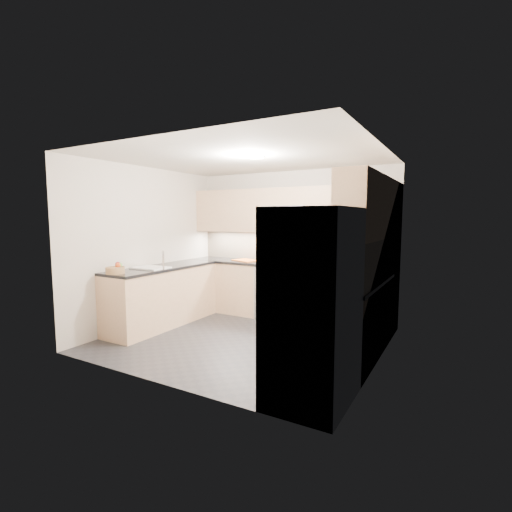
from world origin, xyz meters
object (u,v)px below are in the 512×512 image
Objects in this scene: refrigerator at (313,306)px; fruit_basket at (115,270)px; microwave at (287,218)px; cutting_board at (246,260)px; gas_range at (283,292)px; utensil_bowl at (377,264)px.

refrigerator reaches higher than fruit_basket.
microwave reaches higher than fruit_basket.
fruit_basket is (-0.77, -2.19, 0.04)m from cutting_board.
gas_range is at bearing 120.88° from refrigerator.
gas_range is 2.00× the size of cutting_board.
cutting_board is (-0.75, -0.09, -0.75)m from microwave.
refrigerator is (1.45, -2.43, 0.45)m from gas_range.
cutting_board is at bearing 177.57° from gas_range.
cutting_board is (-2.26, 0.03, -0.08)m from utensil_bowl.
cutting_board is at bearing -172.88° from microwave.
refrigerator is at bearing -91.58° from utensil_bowl.
gas_range is 1.25m from microwave.
fruit_basket is at bearing -144.56° from utensil_bowl.
gas_range is at bearing -90.00° from microwave.
utensil_bowl is at bearing 35.44° from fruit_basket.
gas_range is 1.20× the size of microwave.
microwave is 3.04m from refrigerator.
microwave is (0.00, 0.12, 1.24)m from gas_range.
utensil_bowl is 1.25× the size of fruit_basket.
gas_range is at bearing -2.43° from cutting_board.
refrigerator is 3.30m from cutting_board.
microwave is 2.42× the size of utensil_bowl.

